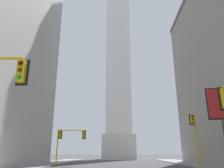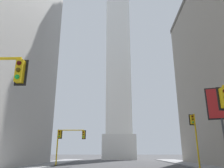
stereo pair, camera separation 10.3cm
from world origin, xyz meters
name	(u,v)px [view 1 (the left image)]	position (x,y,z in m)	size (l,w,h in m)	color
obelisk	(118,47)	(0.00, 61.10, 34.32)	(9.12, 9.12, 71.80)	silver
traffic_light_mid_right	(195,132)	(8.91, 24.17, 4.17)	(0.79, 0.52, 6.35)	yellow
traffic_light_mid_left	(67,138)	(-7.83, 30.83, 3.92)	(4.38, 0.53, 5.18)	yellow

